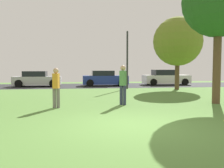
% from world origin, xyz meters
% --- Properties ---
extents(ground_plane, '(44.00, 44.00, 0.00)m').
position_xyz_m(ground_plane, '(0.00, 0.00, 0.00)').
color(ground_plane, '#547F38').
extents(road_strip, '(44.00, 6.40, 0.01)m').
position_xyz_m(road_strip, '(0.00, 16.00, 0.00)').
color(road_strip, '#28282B').
rests_on(road_strip, ground_plane).
extents(oak_tree_center, '(3.28, 3.28, 6.32)m').
position_xyz_m(oak_tree_center, '(4.82, 3.76, 4.64)').
color(oak_tree_center, brown).
rests_on(oak_tree_center, ground_plane).
extents(oak_tree_left, '(3.69, 3.69, 5.49)m').
position_xyz_m(oak_tree_left, '(6.01, 11.11, 3.63)').
color(oak_tree_left, brown).
rests_on(oak_tree_left, ground_plane).
extents(person_thrower, '(0.35, 0.39, 1.76)m').
position_xyz_m(person_thrower, '(0.46, 3.91, 0.98)').
color(person_thrower, '#2D334C').
rests_on(person_thrower, ground_plane).
extents(person_bystander, '(0.30, 0.36, 1.64)m').
position_xyz_m(person_bystander, '(-2.40, 3.47, 0.90)').
color(person_bystander, slate).
rests_on(person_bystander, ground_plane).
extents(parked_car_silver, '(4.08, 2.03, 1.36)m').
position_xyz_m(parked_car_silver, '(-5.09, 15.77, 0.63)').
color(parked_car_silver, '#B7B7BC').
rests_on(parked_car_silver, ground_plane).
extents(parked_car_blue, '(4.09, 2.03, 1.39)m').
position_xyz_m(parked_car_blue, '(0.95, 15.76, 0.65)').
color(parked_car_blue, '#233893').
rests_on(parked_car_blue, ground_plane).
extents(parked_car_white, '(4.42, 2.01, 1.47)m').
position_xyz_m(parked_car_white, '(6.99, 16.21, 0.68)').
color(parked_car_white, white).
rests_on(parked_car_white, ground_plane).
extents(street_lamp_post, '(0.14, 0.14, 4.50)m').
position_xyz_m(street_lamp_post, '(2.35, 12.20, 2.25)').
color(street_lamp_post, '#2D2D33').
rests_on(street_lamp_post, ground_plane).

